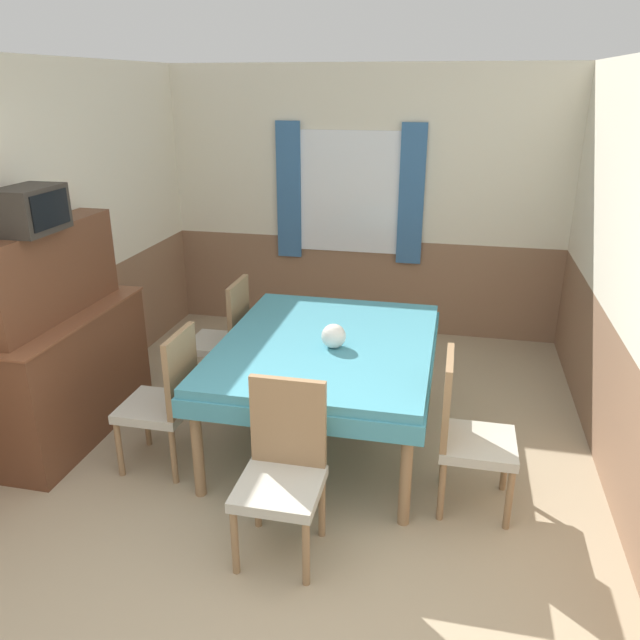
% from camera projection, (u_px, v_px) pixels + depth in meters
% --- Properties ---
extents(ground_plane, '(16.00, 16.00, 0.00)m').
position_uv_depth(ground_plane, '(225.00, 640.00, 2.89)').
color(ground_plane, tan).
extents(wall_back, '(4.29, 0.10, 2.60)m').
position_uv_depth(wall_back, '(363.00, 204.00, 6.14)').
color(wall_back, silver).
rests_on(wall_back, ground_plane).
extents(wall_left, '(0.05, 4.44, 2.60)m').
position_uv_depth(wall_left, '(63.00, 243.00, 4.67)').
color(wall_left, silver).
rests_on(wall_left, ground_plane).
extents(wall_right, '(0.05, 4.44, 2.60)m').
position_uv_depth(wall_right, '(628.00, 275.00, 3.88)').
color(wall_right, silver).
rests_on(wall_right, ground_plane).
extents(dining_table, '(1.46, 1.83, 0.77)m').
position_uv_depth(dining_table, '(327.00, 354.00, 4.31)').
color(dining_table, teal).
rests_on(dining_table, ground_plane).
extents(chair_head_near, '(0.44, 0.44, 0.97)m').
position_uv_depth(chair_head_near, '(283.00, 467.00, 3.32)').
color(chair_head_near, '#93704C').
rests_on(chair_head_near, ground_plane).
extents(chair_left_far, '(0.44, 0.44, 0.97)m').
position_uv_depth(chair_left_far, '(225.00, 335.00, 5.05)').
color(chair_left_far, '#93704C').
rests_on(chair_left_far, ground_plane).
extents(chair_left_near, '(0.44, 0.44, 0.97)m').
position_uv_depth(chair_left_near, '(166.00, 397.00, 4.06)').
color(chair_left_near, '#93704C').
rests_on(chair_left_near, ground_plane).
extents(chair_right_near, '(0.44, 0.44, 0.97)m').
position_uv_depth(chair_right_near, '(466.00, 430.00, 3.67)').
color(chair_right_near, '#93704C').
rests_on(chair_right_near, ground_plane).
extents(sideboard, '(0.46, 1.44, 1.54)m').
position_uv_depth(sideboard, '(67.00, 350.00, 4.39)').
color(sideboard, brown).
rests_on(sideboard, ground_plane).
extents(tv, '(0.29, 0.44, 0.28)m').
position_uv_depth(tv, '(30.00, 210.00, 3.87)').
color(tv, '#2D2823').
rests_on(tv, sideboard).
extents(vase, '(0.16, 0.16, 0.16)m').
position_uv_depth(vase, '(334.00, 336.00, 4.14)').
color(vase, silver).
rests_on(vase, dining_table).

